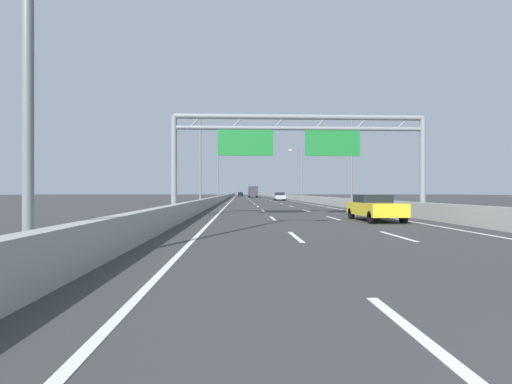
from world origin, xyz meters
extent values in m
plane|color=#38383A|center=(0.00, 100.00, 0.00)|extent=(260.00, 260.00, 0.00)
cube|color=white|center=(-1.80, 3.50, 0.01)|extent=(0.16, 3.00, 0.01)
cube|color=white|center=(-1.80, 12.50, 0.01)|extent=(0.16, 3.00, 0.01)
cube|color=white|center=(-1.80, 21.50, 0.01)|extent=(0.16, 3.00, 0.01)
cube|color=white|center=(-1.80, 30.50, 0.01)|extent=(0.16, 3.00, 0.01)
cube|color=white|center=(-1.80, 39.50, 0.01)|extent=(0.16, 3.00, 0.01)
cube|color=white|center=(-1.80, 48.50, 0.01)|extent=(0.16, 3.00, 0.01)
cube|color=white|center=(-1.80, 57.50, 0.01)|extent=(0.16, 3.00, 0.01)
cube|color=white|center=(-1.80, 66.50, 0.01)|extent=(0.16, 3.00, 0.01)
cube|color=white|center=(-1.80, 75.50, 0.01)|extent=(0.16, 3.00, 0.01)
cube|color=white|center=(-1.80, 84.50, 0.01)|extent=(0.16, 3.00, 0.01)
cube|color=white|center=(-1.80, 93.50, 0.01)|extent=(0.16, 3.00, 0.01)
cube|color=white|center=(-1.80, 102.50, 0.01)|extent=(0.16, 3.00, 0.01)
cube|color=white|center=(-1.80, 111.50, 0.01)|extent=(0.16, 3.00, 0.01)
cube|color=white|center=(-1.80, 120.50, 0.01)|extent=(0.16, 3.00, 0.01)
cube|color=white|center=(-1.80, 129.50, 0.01)|extent=(0.16, 3.00, 0.01)
cube|color=white|center=(-1.80, 138.50, 0.01)|extent=(0.16, 3.00, 0.01)
cube|color=white|center=(-1.80, 147.50, 0.01)|extent=(0.16, 3.00, 0.01)
cube|color=white|center=(-1.80, 156.50, 0.01)|extent=(0.16, 3.00, 0.01)
cube|color=white|center=(1.80, 12.50, 0.01)|extent=(0.16, 3.00, 0.01)
cube|color=white|center=(1.80, 21.50, 0.01)|extent=(0.16, 3.00, 0.01)
cube|color=white|center=(1.80, 30.50, 0.01)|extent=(0.16, 3.00, 0.01)
cube|color=white|center=(1.80, 39.50, 0.01)|extent=(0.16, 3.00, 0.01)
cube|color=white|center=(1.80, 48.50, 0.01)|extent=(0.16, 3.00, 0.01)
cube|color=white|center=(1.80, 57.50, 0.01)|extent=(0.16, 3.00, 0.01)
cube|color=white|center=(1.80, 66.50, 0.01)|extent=(0.16, 3.00, 0.01)
cube|color=white|center=(1.80, 75.50, 0.01)|extent=(0.16, 3.00, 0.01)
cube|color=white|center=(1.80, 84.50, 0.01)|extent=(0.16, 3.00, 0.01)
cube|color=white|center=(1.80, 93.50, 0.01)|extent=(0.16, 3.00, 0.01)
cube|color=white|center=(1.80, 102.50, 0.01)|extent=(0.16, 3.00, 0.01)
cube|color=white|center=(1.80, 111.50, 0.01)|extent=(0.16, 3.00, 0.01)
cube|color=white|center=(1.80, 120.50, 0.01)|extent=(0.16, 3.00, 0.01)
cube|color=white|center=(1.80, 129.50, 0.01)|extent=(0.16, 3.00, 0.01)
cube|color=white|center=(1.80, 138.50, 0.01)|extent=(0.16, 3.00, 0.01)
cube|color=white|center=(1.80, 147.50, 0.01)|extent=(0.16, 3.00, 0.01)
cube|color=white|center=(1.80, 156.50, 0.01)|extent=(0.16, 3.00, 0.01)
cube|color=white|center=(-5.25, 88.00, 0.01)|extent=(0.16, 176.00, 0.01)
cube|color=white|center=(5.25, 88.00, 0.01)|extent=(0.16, 176.00, 0.01)
cube|color=#9E9E99|center=(-6.90, 110.00, 0.47)|extent=(0.45, 220.00, 0.95)
cube|color=#9E9E99|center=(6.90, 110.00, 0.47)|extent=(0.45, 220.00, 0.95)
cylinder|color=gray|center=(-7.74, 22.51, 3.10)|extent=(0.36, 0.36, 6.20)
cylinder|color=gray|center=(7.74, 22.51, 3.10)|extent=(0.36, 0.36, 6.20)
cylinder|color=gray|center=(0.00, 22.51, 6.20)|extent=(15.48, 0.32, 0.32)
cylinder|color=gray|center=(0.00, 22.51, 5.50)|extent=(15.48, 0.26, 0.26)
cylinder|color=gray|center=(-6.45, 22.51, 5.85)|extent=(0.74, 0.10, 0.74)
cylinder|color=gray|center=(-3.87, 22.51, 5.85)|extent=(0.74, 0.10, 0.74)
cylinder|color=gray|center=(-1.29, 22.51, 5.85)|extent=(0.74, 0.10, 0.74)
cylinder|color=gray|center=(1.29, 22.51, 5.85)|extent=(0.74, 0.10, 0.74)
cylinder|color=gray|center=(3.87, 22.51, 5.85)|extent=(0.74, 0.10, 0.74)
cylinder|color=gray|center=(6.45, 22.51, 5.85)|extent=(0.74, 0.10, 0.74)
cube|color=#19752D|center=(-3.38, 22.51, 4.60)|extent=(3.40, 0.12, 1.60)
cube|color=#19752D|center=(2.03, 22.51, 4.60)|extent=(3.40, 0.12, 1.60)
cylinder|color=slate|center=(-7.70, 6.77, 4.75)|extent=(0.20, 0.20, 9.50)
cylinder|color=slate|center=(-7.70, 37.22, 4.75)|extent=(0.20, 0.20, 9.50)
cylinder|color=slate|center=(-6.60, 37.22, 9.35)|extent=(2.20, 0.12, 0.12)
cube|color=#F2EAC6|center=(-5.50, 37.22, 9.25)|extent=(0.56, 0.28, 0.20)
cylinder|color=slate|center=(7.70, 37.22, 4.75)|extent=(0.20, 0.20, 9.50)
cylinder|color=slate|center=(6.60, 37.22, 9.35)|extent=(2.20, 0.12, 0.12)
cube|color=#F2EAC6|center=(5.50, 37.22, 9.25)|extent=(0.56, 0.28, 0.20)
cylinder|color=slate|center=(-7.70, 67.68, 4.75)|extent=(0.20, 0.20, 9.50)
cylinder|color=slate|center=(-6.60, 67.68, 9.35)|extent=(2.20, 0.12, 0.12)
cube|color=#F2EAC6|center=(-5.50, 67.68, 9.25)|extent=(0.56, 0.28, 0.20)
cylinder|color=slate|center=(7.70, 67.68, 4.75)|extent=(0.20, 0.20, 9.50)
cylinder|color=slate|center=(6.60, 67.68, 9.35)|extent=(2.20, 0.12, 0.12)
cube|color=#F2EAC6|center=(5.50, 67.68, 9.25)|extent=(0.56, 0.28, 0.20)
cube|color=yellow|center=(3.54, 19.32, 0.65)|extent=(1.84, 4.39, 0.67)
cube|color=black|center=(3.54, 19.72, 1.21)|extent=(1.62, 1.82, 0.43)
cylinder|color=black|center=(2.73, 20.96, 0.32)|extent=(0.22, 0.64, 0.64)
cylinder|color=black|center=(4.35, 20.96, 0.32)|extent=(0.22, 0.64, 0.64)
cylinder|color=black|center=(2.73, 17.67, 0.32)|extent=(0.22, 0.64, 0.64)
cylinder|color=black|center=(4.35, 17.67, 0.32)|extent=(0.22, 0.64, 0.64)
cube|color=#A8ADB2|center=(3.42, 66.52, 0.64)|extent=(1.83, 4.11, 0.65)
cube|color=black|center=(3.42, 66.34, 1.22)|extent=(1.61, 1.81, 0.51)
cylinder|color=black|center=(2.61, 68.02, 0.32)|extent=(0.22, 0.64, 0.64)
cylinder|color=black|center=(4.22, 68.02, 0.32)|extent=(0.22, 0.64, 0.64)
cylinder|color=black|center=(2.61, 65.02, 0.32)|extent=(0.22, 0.64, 0.64)
cylinder|color=black|center=(4.22, 65.02, 0.32)|extent=(0.22, 0.64, 0.64)
cube|color=black|center=(-3.48, 129.79, 0.68)|extent=(1.78, 4.40, 0.71)
cube|color=black|center=(-3.48, 129.44, 1.27)|extent=(1.57, 2.10, 0.47)
cylinder|color=black|center=(-4.26, 131.44, 0.32)|extent=(0.22, 0.64, 0.64)
cylinder|color=black|center=(-2.70, 131.44, 0.32)|extent=(0.22, 0.64, 0.64)
cylinder|color=black|center=(-4.26, 128.14, 0.32)|extent=(0.22, 0.64, 0.64)
cylinder|color=black|center=(-2.70, 128.14, 0.32)|extent=(0.22, 0.64, 0.64)
cube|color=silver|center=(-3.71, 138.84, 0.65)|extent=(1.73, 4.33, 0.66)
cube|color=black|center=(-3.71, 139.16, 1.24)|extent=(1.52, 1.81, 0.53)
cylinder|color=black|center=(-4.46, 140.46, 0.32)|extent=(0.22, 0.64, 0.64)
cylinder|color=black|center=(-2.95, 140.46, 0.32)|extent=(0.22, 0.64, 0.64)
cylinder|color=black|center=(-4.46, 137.23, 0.32)|extent=(0.22, 0.64, 0.64)
cylinder|color=black|center=(-2.95, 137.23, 0.32)|extent=(0.22, 0.64, 0.64)
cube|color=#194799|center=(0.02, 108.61, 1.42)|extent=(2.46, 2.39, 1.88)
cube|color=#333338|center=(0.02, 104.23, 1.81)|extent=(2.46, 5.96, 2.65)
cylinder|color=black|center=(-1.06, 108.91, 0.48)|extent=(0.28, 0.96, 0.96)
cylinder|color=black|center=(1.11, 108.91, 0.48)|extent=(0.28, 0.96, 0.96)
cylinder|color=black|center=(-1.06, 102.65, 0.48)|extent=(0.28, 0.96, 0.96)
cylinder|color=black|center=(1.11, 102.65, 0.48)|extent=(0.28, 0.96, 0.96)
camera|label=1|loc=(-3.74, -0.38, 1.57)|focal=26.15mm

